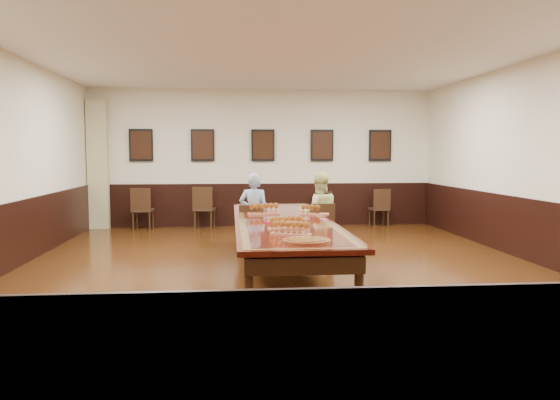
{
  "coord_description": "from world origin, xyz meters",
  "views": [
    {
      "loc": [
        -0.75,
        -7.85,
        1.73
      ],
      "look_at": [
        0.0,
        0.5,
        1.0
      ],
      "focal_mm": 35.0,
      "sensor_mm": 36.0,
      "label": 1
    }
  ],
  "objects": [
    {
      "name": "chair_woman",
      "position": [
        0.74,
        1.16,
        0.45
      ],
      "size": [
        0.44,
        0.47,
        0.89
      ],
      "primitive_type": null,
      "rotation": [
        0.0,
        0.0,
        3.18
      ],
      "color": "black",
      "rests_on": "floor"
    },
    {
      "name": "curtain",
      "position": [
        -3.75,
        4.82,
        1.45
      ],
      "size": [
        0.45,
        0.18,
        2.9
      ],
      "primitive_type": "cube",
      "color": "tan",
      "rests_on": "floor"
    },
    {
      "name": "person_woman",
      "position": [
        0.73,
        1.25,
        0.7
      ],
      "size": [
        0.72,
        0.57,
        1.4
      ],
      "primitive_type": "imported",
      "rotation": [
        0.0,
        0.0,
        3.18
      ],
      "color": "#E7EB93",
      "rests_on": "floor"
    },
    {
      "name": "spare_chair_d",
      "position": [
        2.71,
        4.64,
        0.44
      ],
      "size": [
        0.44,
        0.48,
        0.88
      ],
      "primitive_type": null,
      "rotation": [
        0.0,
        0.0,
        3.21
      ],
      "color": "black",
      "rests_on": "floor"
    },
    {
      "name": "carved_platter",
      "position": [
        0.06,
        -2.01,
        0.77
      ],
      "size": [
        0.66,
        0.66,
        0.04
      ],
      "color": "#5D2512",
      "rests_on": "conference_table"
    },
    {
      "name": "wall_front",
      "position": [
        0.0,
        -5.01,
        1.6
      ],
      "size": [
        8.0,
        0.02,
        3.2
      ],
      "primitive_type": "cube",
      "color": "beige",
      "rests_on": "floor"
    },
    {
      "name": "posters",
      "position": [
        0.0,
        4.94,
        1.9
      ],
      "size": [
        6.14,
        0.04,
        0.74
      ],
      "color": "black",
      "rests_on": "wall_back"
    },
    {
      "name": "conference_table",
      "position": [
        0.0,
        0.0,
        0.61
      ],
      "size": [
        1.4,
        5.0,
        0.76
      ],
      "color": "black",
      "rests_on": "floor"
    },
    {
      "name": "red_plate_grp",
      "position": [
        -0.18,
        -0.31,
        0.76
      ],
      "size": [
        0.22,
        0.22,
        0.03
      ],
      "color": "red",
      "rests_on": "conference_table"
    },
    {
      "name": "wall_back",
      "position": [
        0.0,
        5.01,
        1.6
      ],
      "size": [
        8.0,
        0.02,
        3.2
      ],
      "primitive_type": "cube",
      "color": "beige",
      "rests_on": "floor"
    },
    {
      "name": "spare_chair_b",
      "position": [
        -1.36,
        4.58,
        0.48
      ],
      "size": [
        0.52,
        0.55,
        0.96
      ],
      "primitive_type": null,
      "rotation": [
        0.0,
        0.0,
        2.99
      ],
      "color": "black",
      "rests_on": "floor"
    },
    {
      "name": "ceiling",
      "position": [
        0.0,
        0.0,
        3.21
      ],
      "size": [
        8.0,
        10.0,
        0.02
      ],
      "primitive_type": "cube",
      "color": "white",
      "rests_on": "floor"
    },
    {
      "name": "floor",
      "position": [
        0.0,
        0.0,
        -0.01
      ],
      "size": [
        8.0,
        10.0,
        0.02
      ],
      "primitive_type": "cube",
      "color": "black",
      "rests_on": "ground"
    },
    {
      "name": "flight_b",
      "position": [
        0.53,
        0.59,
        0.83
      ],
      "size": [
        0.46,
        0.21,
        0.17
      ],
      "color": "#A76046",
      "rests_on": "conference_table"
    },
    {
      "name": "flight_c",
      "position": [
        -0.05,
        -0.96,
        0.83
      ],
      "size": [
        0.48,
        0.24,
        0.17
      ],
      "color": "#A76046",
      "rests_on": "conference_table"
    },
    {
      "name": "flight_d",
      "position": [
        -0.05,
        -1.5,
        0.83
      ],
      "size": [
        0.5,
        0.34,
        0.18
      ],
      "color": "#A76046",
      "rests_on": "conference_table"
    },
    {
      "name": "wall_right",
      "position": [
        4.01,
        0.0,
        1.6
      ],
      "size": [
        0.02,
        10.0,
        3.2
      ],
      "primitive_type": "cube",
      "color": "beige",
      "rests_on": "floor"
    },
    {
      "name": "chair_man",
      "position": [
        -0.39,
        1.23,
        0.44
      ],
      "size": [
        0.49,
        0.52,
        0.87
      ],
      "primitive_type": null,
      "rotation": [
        0.0,
        0.0,
        2.94
      ],
      "color": "black",
      "rests_on": "floor"
    },
    {
      "name": "pink_phone",
      "position": [
        0.6,
        -0.02,
        0.76
      ],
      "size": [
        0.11,
        0.17,
        0.01
      ],
      "primitive_type": "cube",
      "rotation": [
        0.0,
        0.0,
        0.23
      ],
      "color": "#D9489C",
      "rests_on": "conference_table"
    },
    {
      "name": "wainscoting",
      "position": [
        0.0,
        0.0,
        0.5
      ],
      "size": [
        8.0,
        10.0,
        1.0
      ],
      "color": "black",
      "rests_on": "floor"
    },
    {
      "name": "spare_chair_c",
      "position": [
        1.37,
        4.62,
        0.42
      ],
      "size": [
        0.44,
        0.47,
        0.85
      ],
      "primitive_type": null,
      "rotation": [
        0.0,
        0.0,
        3.03
      ],
      "color": "black",
      "rests_on": "floor"
    },
    {
      "name": "flight_a",
      "position": [
        -0.24,
        0.72,
        0.84
      ],
      "size": [
        0.52,
        0.24,
        0.19
      ],
      "color": "#A76046",
      "rests_on": "conference_table"
    },
    {
      "name": "person_man",
      "position": [
        -0.37,
        1.32,
        0.69
      ],
      "size": [
        0.56,
        0.43,
        1.39
      ],
      "primitive_type": "imported",
      "rotation": [
        0.0,
        0.0,
        2.94
      ],
      "color": "#4471AB",
      "rests_on": "floor"
    },
    {
      "name": "spare_chair_a",
      "position": [
        -2.73,
        4.57,
        0.47
      ],
      "size": [
        0.47,
        0.51,
        0.95
      ],
      "primitive_type": null,
      "rotation": [
        0.0,
        0.0,
        3.09
      ],
      "color": "black",
      "rests_on": "floor"
    }
  ]
}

